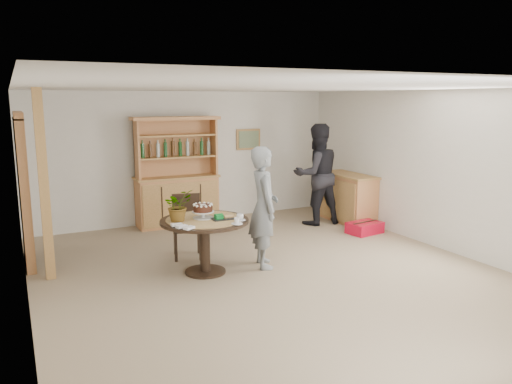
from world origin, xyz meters
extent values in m
plane|color=tan|center=(0.00, 0.00, 0.00)|extent=(7.00, 7.00, 0.00)
cube|color=white|center=(0.00, 3.50, 1.25)|extent=(6.00, 0.04, 2.50)
cube|color=white|center=(0.00, -3.50, 1.25)|extent=(6.00, 0.04, 2.50)
cube|color=white|center=(-3.00, 0.00, 1.25)|extent=(0.04, 7.00, 2.50)
cube|color=white|center=(3.00, 0.00, 1.25)|extent=(0.04, 7.00, 2.50)
cube|color=white|center=(0.00, 0.00, 2.50)|extent=(6.00, 7.00, 0.04)
cube|color=tan|center=(1.30, 3.47, 1.55)|extent=(0.52, 0.03, 0.42)
cube|color=#59724C|center=(1.30, 3.45, 1.55)|extent=(0.44, 0.02, 0.34)
cube|color=black|center=(-2.94, 2.00, 1.05)|extent=(0.10, 0.90, 2.10)
cube|color=tan|center=(-2.92, 1.50, 1.05)|extent=(0.12, 0.10, 2.10)
cube|color=tan|center=(-2.92, 2.50, 1.05)|extent=(0.12, 0.10, 2.10)
cube|color=tan|center=(-2.92, 2.00, 2.13)|extent=(0.12, 1.10, 0.10)
cube|color=tan|center=(-2.70, 1.20, 1.25)|extent=(0.12, 0.12, 2.50)
cube|color=tan|center=(-0.30, 3.24, 0.45)|extent=(1.50, 0.50, 0.90)
cube|color=tan|center=(-0.30, 3.24, 0.92)|extent=(1.56, 0.54, 0.04)
cube|color=tan|center=(-0.30, 3.34, 1.47)|extent=(1.50, 0.04, 1.06)
cube|color=tan|center=(-1.03, 3.19, 1.47)|extent=(0.04, 0.34, 1.06)
cube|color=tan|center=(0.43, 3.19, 1.47)|extent=(0.04, 0.34, 1.06)
cube|color=tan|center=(-0.30, 3.19, 1.30)|extent=(1.44, 0.32, 0.03)
cube|color=tan|center=(-0.30, 3.19, 1.70)|extent=(1.44, 0.32, 0.03)
cube|color=tan|center=(-0.30, 3.19, 2.01)|extent=(1.62, 0.40, 0.06)
cylinder|color=#194C1E|center=(-0.86, 3.19, 1.46)|extent=(0.07, 0.07, 0.28)
cylinder|color=#4C2D14|center=(-0.70, 3.19, 1.46)|extent=(0.07, 0.07, 0.28)
cylinder|color=#B2BFB2|center=(-0.54, 3.19, 1.46)|extent=(0.07, 0.07, 0.28)
cylinder|color=#194C1E|center=(-0.38, 3.19, 1.46)|extent=(0.07, 0.07, 0.28)
cylinder|color=#4C2D14|center=(-0.22, 3.19, 1.46)|extent=(0.07, 0.07, 0.28)
cylinder|color=#B2BFB2|center=(-0.06, 3.19, 1.46)|extent=(0.07, 0.07, 0.28)
cylinder|color=#194C1E|center=(0.10, 3.19, 1.46)|extent=(0.07, 0.07, 0.28)
cylinder|color=#4C2D14|center=(0.26, 3.19, 1.46)|extent=(0.07, 0.07, 0.28)
cube|color=tan|center=(2.74, 2.00, 0.45)|extent=(0.50, 1.20, 0.90)
cube|color=tan|center=(2.74, 2.00, 0.92)|extent=(0.54, 1.26, 0.04)
cylinder|color=black|center=(-0.77, 0.50, 0.73)|extent=(1.20, 1.20, 0.04)
cylinder|color=black|center=(-0.77, 0.50, 0.36)|extent=(0.14, 0.14, 0.70)
cylinder|color=black|center=(-0.77, 0.50, 0.01)|extent=(0.56, 0.56, 0.03)
cylinder|color=tan|center=(-0.77, 0.50, 0.76)|extent=(1.04, 1.04, 0.01)
cube|color=black|center=(-0.77, 1.25, 0.45)|extent=(0.52, 0.52, 0.04)
cube|color=black|center=(-0.72, 1.43, 0.70)|extent=(0.41, 0.14, 0.46)
cube|color=black|center=(-0.72, 1.43, 0.92)|extent=(0.42, 0.15, 0.05)
cube|color=black|center=(-0.99, 1.12, 0.22)|extent=(0.03, 0.04, 0.44)
cube|color=black|center=(-0.65, 1.03, 0.22)|extent=(0.03, 0.04, 0.44)
cube|color=black|center=(-0.90, 1.47, 0.22)|extent=(0.03, 0.04, 0.44)
cube|color=black|center=(-0.55, 1.37, 0.22)|extent=(0.03, 0.04, 0.44)
cylinder|color=white|center=(-0.77, 0.55, 0.77)|extent=(0.28, 0.28, 0.01)
cylinder|color=white|center=(-0.77, 0.55, 0.81)|extent=(0.05, 0.05, 0.08)
cylinder|color=white|center=(-0.77, 0.55, 0.85)|extent=(0.30, 0.30, 0.01)
cylinder|color=#411E12|center=(-0.77, 0.55, 0.90)|extent=(0.26, 0.26, 0.09)
cylinder|color=white|center=(-0.77, 0.55, 0.95)|extent=(0.08, 0.08, 0.01)
sphere|color=white|center=(-0.65, 0.55, 0.95)|extent=(0.04, 0.04, 0.04)
sphere|color=white|center=(-0.67, 0.61, 0.95)|extent=(0.04, 0.04, 0.04)
sphere|color=white|center=(-0.71, 0.65, 0.95)|extent=(0.04, 0.04, 0.04)
sphere|color=white|center=(-0.77, 0.67, 0.95)|extent=(0.04, 0.04, 0.04)
sphere|color=white|center=(-0.83, 0.65, 0.95)|extent=(0.04, 0.04, 0.04)
sphere|color=white|center=(-0.88, 0.61, 0.95)|extent=(0.04, 0.04, 0.04)
sphere|color=white|center=(-0.89, 0.55, 0.95)|extent=(0.04, 0.04, 0.04)
sphere|color=white|center=(-0.88, 0.49, 0.95)|extent=(0.04, 0.04, 0.04)
sphere|color=white|center=(-0.83, 0.44, 0.95)|extent=(0.04, 0.04, 0.04)
sphere|color=white|center=(-0.77, 0.43, 0.95)|extent=(0.04, 0.04, 0.04)
sphere|color=white|center=(-0.71, 0.44, 0.95)|extent=(0.04, 0.04, 0.04)
sphere|color=white|center=(-0.67, 0.49, 0.95)|extent=(0.04, 0.04, 0.04)
imported|color=#3F7233|center=(-1.12, 0.55, 0.97)|extent=(0.47, 0.44, 0.42)
cube|color=black|center=(-0.55, 0.38, 0.77)|extent=(0.30, 0.20, 0.01)
cube|color=#0D7B2A|center=(-0.61, 0.38, 0.80)|extent=(0.10, 0.10, 0.06)
cube|color=#0D7B2A|center=(-0.61, 0.38, 0.83)|extent=(0.11, 0.02, 0.01)
cylinder|color=white|center=(-0.37, 0.22, 0.76)|extent=(0.15, 0.15, 0.01)
imported|color=white|center=(-0.37, 0.22, 0.81)|extent=(0.10, 0.10, 0.08)
cylinder|color=white|center=(-0.49, 0.05, 0.76)|extent=(0.15, 0.15, 0.01)
imported|color=white|center=(-0.49, 0.05, 0.81)|extent=(0.08, 0.08, 0.07)
cube|color=white|center=(-1.22, 0.30, 0.78)|extent=(0.14, 0.08, 0.03)
cube|color=white|center=(-1.19, 0.18, 0.78)|extent=(0.16, 0.11, 0.03)
cube|color=white|center=(-1.13, 0.08, 0.78)|extent=(0.16, 0.14, 0.03)
imported|color=slate|center=(0.08, 0.40, 0.86)|extent=(0.55, 0.71, 1.72)
imported|color=black|center=(2.10, 2.15, 0.95)|extent=(0.98, 0.79, 1.91)
cube|color=red|center=(2.50, 1.17, 0.10)|extent=(0.66, 0.49, 0.20)
cube|color=black|center=(2.50, 1.17, 0.20)|extent=(0.56, 0.13, 0.01)
camera|label=1|loc=(-3.05, -5.69, 2.35)|focal=35.00mm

